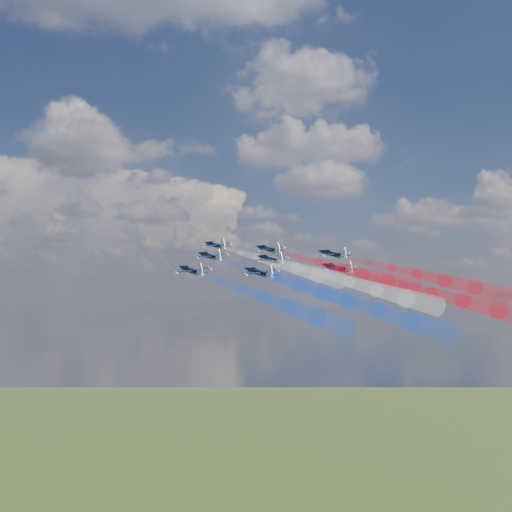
{
  "coord_description": "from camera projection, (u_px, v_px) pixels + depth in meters",
  "views": [
    {
      "loc": [
        -26.61,
        -174.52,
        148.97
      ],
      "look_at": [
        -15.99,
        -2.84,
        159.88
      ],
      "focal_mm": 43.41,
      "sensor_mm": 36.0,
      "label": 1
    }
  ],
  "objects": [
    {
      "name": "trail_outer_left",
      "position": [
        264.0,
        298.0,
        129.41
      ],
      "size": [
        30.23,
        44.41,
        15.37
      ],
      "primitive_type": null,
      "rotation": [
        0.22,
        -0.13,
        0.55
      ],
      "color": "blue"
    },
    {
      "name": "jet_outer_left",
      "position": [
        191.0,
        271.0,
        153.89
      ],
      "size": [
        15.27,
        16.38,
        7.24
      ],
      "primitive_type": null,
      "rotation": [
        0.22,
        -0.13,
        0.55
      ],
      "color": "black"
    },
    {
      "name": "trail_inner_right",
      "position": [
        339.0,
        268.0,
        159.59
      ],
      "size": [
        30.23,
        44.41,
        15.37
      ],
      "primitive_type": null,
      "rotation": [
        0.22,
        -0.13,
        0.55
      ],
      "color": "red"
    },
    {
      "name": "trail_rear_right",
      "position": [
        432.0,
        293.0,
        137.56
      ],
      "size": [
        30.23,
        44.41,
        15.37
      ],
      "primitive_type": null,
      "rotation": [
        0.22,
        -0.13,
        0.55
      ],
      "color": "red"
    },
    {
      "name": "trail_inner_left",
      "position": [
        277.0,
        278.0,
        146.46
      ],
      "size": [
        30.23,
        44.41,
        15.37
      ],
      "primitive_type": null,
      "rotation": [
        0.22,
        -0.13,
        0.55
      ],
      "color": "blue"
    },
    {
      "name": "trail_center_third",
      "position": [
        350.0,
        282.0,
        142.01
      ],
      "size": [
        30.23,
        44.41,
        15.37
      ],
      "primitive_type": null,
      "rotation": [
        0.22,
        -0.13,
        0.55
      ],
      "color": "white"
    },
    {
      "name": "jet_rear_left",
      "position": [
        259.0,
        273.0,
        150.29
      ],
      "size": [
        15.27,
        16.38,
        7.24
      ],
      "primitive_type": null,
      "rotation": [
        0.22,
        -0.13,
        0.55
      ],
      "color": "black"
    },
    {
      "name": "trail_rear_left",
      "position": [
        347.0,
        301.0,
        125.8
      ],
      "size": [
        30.23,
        44.41,
        15.37
      ],
      "primitive_type": null,
      "rotation": [
        0.22,
        -0.13,
        0.55
      ],
      "color": "blue"
    },
    {
      "name": "jet_inner_left",
      "position": [
        210.0,
        256.0,
        170.95
      ],
      "size": [
        15.27,
        16.38,
        7.24
      ],
      "primitive_type": null,
      "rotation": [
        0.22,
        -0.13,
        0.55
      ],
      "color": "black"
    },
    {
      "name": "trail_outer_right",
      "position": [
        417.0,
        274.0,
        153.74
      ],
      "size": [
        30.23,
        44.41,
        15.37
      ],
      "primitive_type": null,
      "rotation": [
        0.22,
        -0.13,
        0.55
      ],
      "color": "red"
    },
    {
      "name": "trail_lead",
      "position": [
        276.0,
        263.0,
        164.99
      ],
      "size": [
        30.23,
        44.41,
        15.37
      ],
      "primitive_type": null,
      "rotation": [
        0.22,
        -0.13,
        0.55
      ],
      "color": "white"
    },
    {
      "name": "jet_center_third",
      "position": [
        270.0,
        259.0,
        166.49
      ],
      "size": [
        15.27,
        16.38,
        7.24
      ],
      "primitive_type": null,
      "rotation": [
        0.22,
        -0.13,
        0.55
      ],
      "color": "black"
    },
    {
      "name": "jet_rear_right",
      "position": [
        337.0,
        268.0,
        162.04
      ],
      "size": [
        15.27,
        16.38,
        7.24
      ],
      "primitive_type": null,
      "rotation": [
        0.22,
        -0.13,
        0.55
      ],
      "color": "black"
    },
    {
      "name": "jet_inner_right",
      "position": [
        269.0,
        249.0,
        184.07
      ],
      "size": [
        15.27,
        16.38,
        7.24
      ],
      "primitive_type": null,
      "rotation": [
        0.22,
        -0.13,
        0.55
      ],
      "color": "black"
    },
    {
      "name": "jet_outer_right",
      "position": [
        333.0,
        254.0,
        178.23
      ],
      "size": [
        15.27,
        16.38,
        7.24
      ],
      "primitive_type": null,
      "rotation": [
        0.22,
        -0.13,
        0.55
      ],
      "color": "black"
    },
    {
      "name": "jet_lead",
      "position": [
        215.0,
        245.0,
        189.47
      ],
      "size": [
        15.27,
        16.38,
        7.24
      ],
      "primitive_type": null,
      "rotation": [
        0.22,
        -0.13,
        0.55
      ],
      "color": "black"
    }
  ]
}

